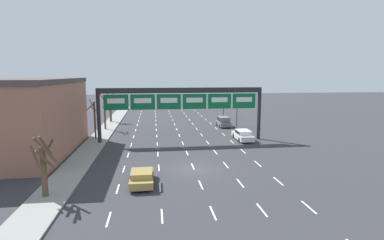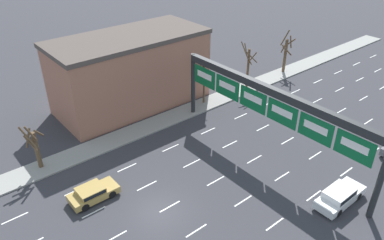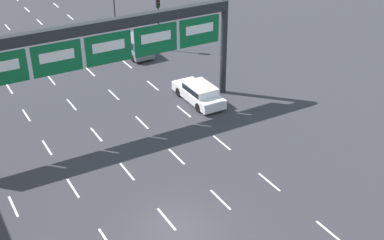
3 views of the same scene
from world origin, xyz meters
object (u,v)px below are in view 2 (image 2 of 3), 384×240
at_px(car_gold, 93,193).
at_px(car_white, 340,195).
at_px(tree_bare_second, 35,146).
at_px(tree_bare_third, 204,81).
at_px(tree_bare_furthest, 286,52).
at_px(tree_bare_closest, 248,65).
at_px(sign_gantry, 269,101).

relative_size(car_gold, car_white, 0.81).
height_order(tree_bare_second, tree_bare_third, tree_bare_third).
bearing_deg(tree_bare_second, tree_bare_furthest, 90.18).
bearing_deg(car_gold, tree_bare_second, -164.54).
bearing_deg(tree_bare_closest, sign_gantry, -40.60).
height_order(car_gold, tree_bare_third, tree_bare_third).
xyz_separation_m(tree_bare_closest, tree_bare_furthest, (-0.22, 7.87, -0.20)).
relative_size(tree_bare_second, tree_bare_third, 0.85).
relative_size(car_gold, tree_bare_furthest, 0.68).
distance_m(tree_bare_second, tree_bare_furthest, 35.07).
xyz_separation_m(sign_gantry, tree_bare_third, (-11.69, 2.51, -2.82)).
height_order(car_white, tree_bare_third, tree_bare_third).
xyz_separation_m(sign_gantry, tree_bare_furthest, (-11.64, 17.66, -2.78)).
bearing_deg(tree_bare_furthest, tree_bare_closest, -88.41).
xyz_separation_m(tree_bare_closest, tree_bare_second, (-0.11, -27.20, -0.74)).
xyz_separation_m(car_gold, tree_bare_closest, (-6.68, 25.32, 2.58)).
relative_size(car_gold, tree_bare_closest, 0.66).
bearing_deg(sign_gantry, tree_bare_closest, 139.40).
distance_m(car_white, tree_bare_third, 20.36).
relative_size(car_white, tree_bare_furthest, 0.84).
bearing_deg(sign_gantry, car_gold, -106.99).
distance_m(car_white, tree_bare_second, 26.18).
bearing_deg(car_gold, car_white, 49.10).
bearing_deg(car_gold, sign_gantry, 73.01).
bearing_deg(tree_bare_second, car_gold, 15.46).
bearing_deg(sign_gantry, tree_bare_furthest, 123.40).
relative_size(sign_gantry, car_white, 4.48).
height_order(car_gold, tree_bare_closest, tree_bare_closest).
xyz_separation_m(car_white, tree_bare_furthest, (-19.97, 18.10, 2.29)).
relative_size(tree_bare_second, tree_bare_furthest, 0.79).
distance_m(sign_gantry, car_white, 9.76).
bearing_deg(sign_gantry, tree_bare_third, 167.86).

